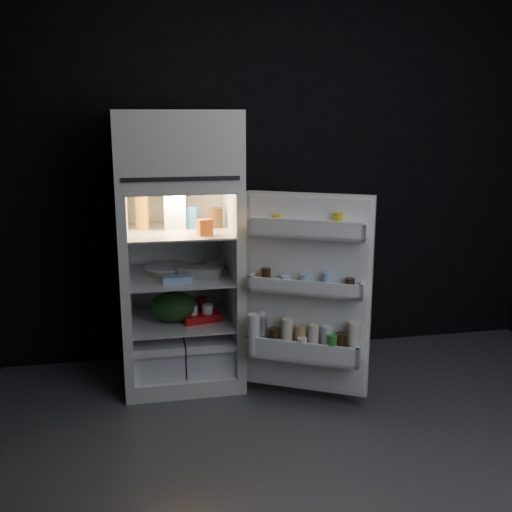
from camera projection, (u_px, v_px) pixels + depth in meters
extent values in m
cube|color=#4E4E53|center=(352.00, 472.00, 3.01)|extent=(4.00, 3.40, 0.00)
cube|color=black|center=(277.00, 172.00, 4.32)|extent=(4.00, 0.00, 2.70)
cube|color=white|center=(183.00, 370.00, 4.09)|extent=(0.76, 0.70, 0.10)
cube|color=white|center=(125.00, 281.00, 3.88)|extent=(0.05, 0.70, 1.20)
cube|color=white|center=(233.00, 276.00, 4.01)|extent=(0.05, 0.70, 1.20)
cube|color=white|center=(177.00, 266.00, 4.25)|extent=(0.66, 0.05, 1.20)
cube|color=white|center=(177.00, 183.00, 3.80)|extent=(0.76, 0.70, 0.06)
cube|color=white|center=(176.00, 144.00, 3.74)|extent=(0.76, 0.70, 0.42)
cube|color=black|center=(181.00, 179.00, 3.45)|extent=(0.68, 0.01, 0.02)
cube|color=white|center=(130.00, 282.00, 3.86)|extent=(0.01, 0.65, 1.20)
cube|color=white|center=(230.00, 277.00, 3.98)|extent=(0.01, 0.65, 1.20)
cube|color=white|center=(178.00, 189.00, 3.78)|extent=(0.66, 0.65, 0.01)
cube|color=white|center=(183.00, 364.00, 4.06)|extent=(0.66, 0.65, 0.01)
cube|color=white|center=(179.00, 231.00, 3.85)|extent=(0.65, 0.63, 0.01)
cube|color=white|center=(180.00, 276.00, 3.92)|extent=(0.65, 0.63, 0.01)
cube|color=white|center=(182.00, 320.00, 3.99)|extent=(0.65, 0.63, 0.01)
cube|color=white|center=(158.00, 349.00, 4.02)|extent=(0.32, 0.59, 0.22)
cube|color=white|center=(207.00, 345.00, 4.08)|extent=(0.32, 0.59, 0.22)
cube|color=white|center=(159.00, 355.00, 3.69)|extent=(0.32, 0.02, 0.03)
cube|color=white|center=(212.00, 351.00, 3.75)|extent=(0.32, 0.02, 0.03)
cube|color=#FFE5B2|center=(179.00, 193.00, 3.74)|extent=(0.14, 0.14, 0.02)
cube|color=white|center=(308.00, 294.00, 3.60)|extent=(0.69, 0.41, 1.22)
cube|color=white|center=(307.00, 295.00, 3.57)|extent=(0.64, 0.35, 1.18)
cube|color=white|center=(306.00, 236.00, 3.45)|extent=(0.64, 0.40, 0.02)
cube|color=white|center=(305.00, 231.00, 3.41)|extent=(0.61, 0.34, 0.10)
cube|color=white|center=(364.00, 233.00, 3.34)|extent=(0.06, 0.09, 0.10)
cube|color=white|center=(252.00, 226.00, 3.53)|extent=(0.06, 0.09, 0.10)
cube|color=white|center=(305.00, 292.00, 3.52)|extent=(0.65, 0.41, 0.02)
cube|color=white|center=(304.00, 288.00, 3.47)|extent=(0.61, 0.34, 0.09)
cube|color=white|center=(362.00, 291.00, 3.42)|extent=(0.07, 0.10, 0.09)
cube|color=white|center=(252.00, 282.00, 3.61)|extent=(0.07, 0.10, 0.09)
cube|color=white|center=(303.00, 357.00, 3.59)|extent=(0.66, 0.45, 0.02)
cube|color=white|center=(301.00, 353.00, 3.53)|extent=(0.61, 0.34, 0.13)
cube|color=white|center=(359.00, 355.00, 3.49)|extent=(0.08, 0.13, 0.13)
cube|color=white|center=(251.00, 343.00, 3.68)|extent=(0.08, 0.13, 0.13)
cube|color=white|center=(307.00, 220.00, 3.43)|extent=(0.62, 0.39, 0.02)
cylinder|color=yellow|center=(338.00, 225.00, 3.38)|extent=(0.08, 0.08, 0.13)
cylinder|color=silver|center=(313.00, 227.00, 3.42)|extent=(0.08, 0.08, 0.09)
cylinder|color=yellow|center=(276.00, 224.00, 3.48)|extent=(0.08, 0.08, 0.11)
cylinder|color=black|center=(350.00, 286.00, 3.43)|extent=(0.08, 0.08, 0.09)
cylinder|color=#99BBED|center=(327.00, 282.00, 3.47)|extent=(0.07, 0.07, 0.12)
cylinder|color=#99BBED|center=(305.00, 282.00, 3.51)|extent=(0.08, 0.08, 0.10)
cylinder|color=#99BBED|center=(285.00, 282.00, 3.54)|extent=(0.08, 0.08, 0.08)
cylinder|color=black|center=(266.00, 278.00, 3.57)|extent=(0.08, 0.08, 0.11)
cylinder|color=beige|center=(354.00, 342.00, 3.48)|extent=(0.10, 0.10, 0.24)
cylinder|color=black|center=(340.00, 347.00, 3.51)|extent=(0.08, 0.08, 0.17)
cylinder|color=silver|center=(327.00, 343.00, 3.53)|extent=(0.09, 0.09, 0.20)
cylinder|color=beige|center=(313.00, 341.00, 3.55)|extent=(0.09, 0.09, 0.21)
cylinder|color=tan|center=(300.00, 341.00, 3.58)|extent=(0.09, 0.09, 0.19)
cylinder|color=beige|center=(287.00, 336.00, 3.59)|extent=(0.09, 0.09, 0.23)
cylinder|color=black|center=(274.00, 341.00, 3.63)|extent=(0.09, 0.09, 0.15)
cylinder|color=silver|center=(262.00, 334.00, 3.64)|extent=(0.10, 0.10, 0.22)
cylinder|color=#338C33|center=(332.00, 349.00, 3.48)|extent=(0.08, 0.08, 0.17)
cylinder|color=silver|center=(302.00, 348.00, 3.54)|extent=(0.08, 0.08, 0.13)
cylinder|color=#99BBED|center=(279.00, 348.00, 3.58)|extent=(0.08, 0.08, 0.10)
cylinder|color=white|center=(254.00, 334.00, 3.61)|extent=(0.10, 0.10, 0.25)
cylinder|color=white|center=(262.00, 313.00, 3.61)|extent=(0.05, 0.05, 0.02)
cube|color=white|center=(174.00, 211.00, 3.88)|extent=(0.14, 0.14, 0.24)
cylinder|color=#216AB7|center=(191.00, 217.00, 3.94)|extent=(0.11, 0.11, 0.14)
cylinder|color=black|center=(216.00, 218.00, 3.94)|extent=(0.09, 0.09, 0.13)
cylinder|color=#B47B1C|center=(142.00, 212.00, 3.86)|extent=(0.11, 0.11, 0.22)
cube|color=#C15616|center=(205.00, 227.00, 3.68)|extent=(0.10, 0.09, 0.10)
cube|color=gray|center=(200.00, 273.00, 3.85)|extent=(0.29, 0.20, 0.07)
cylinder|color=tan|center=(168.00, 270.00, 3.98)|extent=(0.31, 0.31, 0.04)
cube|color=#99BBED|center=(177.00, 279.00, 3.75)|extent=(0.19, 0.10, 0.04)
cube|color=beige|center=(215.00, 265.00, 4.09)|extent=(0.13, 0.11, 0.05)
ellipsoid|color=#193815|center=(173.00, 307.00, 3.93)|extent=(0.37, 0.33, 0.20)
cube|color=red|center=(202.00, 317.00, 3.94)|extent=(0.28, 0.19, 0.05)
cylinder|color=red|center=(202.00, 303.00, 4.17)|extent=(0.08, 0.08, 0.09)
cylinder|color=silver|center=(210.00, 304.00, 4.16)|extent=(0.07, 0.07, 0.09)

